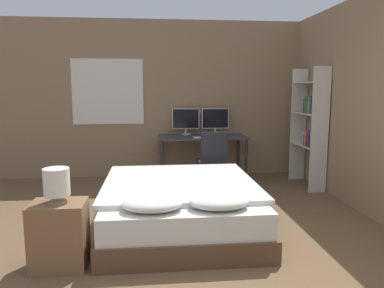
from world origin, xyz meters
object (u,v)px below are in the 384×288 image
object	(u,v)px
keyboard	(204,137)
monitor_right	(215,120)
nightstand	(59,235)
desk	(202,141)
bookshelf	(311,122)
office_chair	(212,168)
monitor_left	(186,120)
bed	(180,206)
bedside_lamp	(57,183)
computer_mouse	(221,137)

from	to	relation	value
keyboard	monitor_right	bearing A→B (deg)	60.74
nightstand	desk	xyz separation A→B (m)	(1.64, 3.00, 0.36)
desk	bookshelf	xyz separation A→B (m)	(1.61, -0.66, 0.37)
monitor_right	office_chair	world-z (taller)	monitor_right
monitor_left	monitor_right	distance (m)	0.51
bookshelf	bed	bearing A→B (deg)	-144.21
bed	desk	size ratio (longest dim) A/B	1.37
bed	bedside_lamp	xyz separation A→B (m)	(-1.11, -0.81, 0.50)
monitor_left	office_chair	world-z (taller)	monitor_left
monitor_right	office_chair	distance (m)	1.22
monitor_right	keyboard	bearing A→B (deg)	-119.26
bedside_lamp	monitor_left	world-z (taller)	monitor_left
bed	monitor_left	distance (m)	2.56
nightstand	bed	bearing A→B (deg)	35.99
bed	desk	bearing A→B (deg)	76.38
bed	keyboard	bearing A→B (deg)	74.88
desk	bookshelf	distance (m)	1.78
monitor_left	bookshelf	xyz separation A→B (m)	(1.87, -0.89, 0.03)
desk	computer_mouse	size ratio (longest dim) A/B	21.12
bedside_lamp	bookshelf	distance (m)	4.02
monitor_right	computer_mouse	bearing A→B (deg)	-88.16
desk	monitor_right	size ratio (longest dim) A/B	3.13
bookshelf	nightstand	bearing A→B (deg)	-144.14
desk	bed	bearing A→B (deg)	-103.62
keyboard	bedside_lamp	bearing A→B (deg)	-120.59
bed	bedside_lamp	world-z (taller)	bedside_lamp
keyboard	bookshelf	distance (m)	1.69
computer_mouse	monitor_right	bearing A→B (deg)	91.84
bed	desk	world-z (taller)	desk
nightstand	keyboard	size ratio (longest dim) A/B	1.61
bedside_lamp	office_chair	bearing A→B (deg)	52.60
monitor_left	bed	bearing A→B (deg)	-96.48
computer_mouse	bedside_lamp	bearing A→B (deg)	-124.57
bedside_lamp	keyboard	bearing A→B (deg)	59.41
bed	monitor_left	bearing A→B (deg)	83.52
bedside_lamp	office_chair	xyz separation A→B (m)	(1.69, 2.21, -0.39)
computer_mouse	office_chair	world-z (taller)	office_chair
bedside_lamp	monitor_right	bearing A→B (deg)	59.59
bed	bedside_lamp	bearing A→B (deg)	-144.01
nightstand	office_chair	xyz separation A→B (m)	(1.69, 2.21, 0.07)
desk	keyboard	size ratio (longest dim) A/B	4.07
nightstand	keyboard	xyz separation A→B (m)	(1.64, 2.78, 0.46)
monitor_left	monitor_right	size ratio (longest dim) A/B	1.00
desk	bookshelf	bearing A→B (deg)	-22.16
monitor_left	keyboard	size ratio (longest dim) A/B	1.30
nightstand	bookshelf	distance (m)	4.08
bedside_lamp	monitor_right	size ratio (longest dim) A/B	0.63
bed	computer_mouse	world-z (taller)	computer_mouse
desk	keyboard	xyz separation A→B (m)	(0.00, -0.23, 0.10)
bed	monitor_left	world-z (taller)	monitor_left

